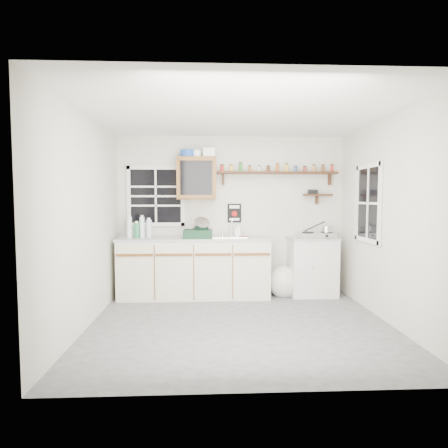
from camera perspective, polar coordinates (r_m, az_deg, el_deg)
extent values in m
cube|color=#4A4A4C|center=(4.67, 2.42, -15.12)|extent=(3.60, 3.20, 0.02)
cube|color=white|center=(4.53, 2.51, 16.61)|extent=(3.60, 3.20, 0.02)
cube|color=#BBB8A8|center=(4.63, -20.45, 0.40)|extent=(0.02, 3.20, 2.50)
cube|color=#BBB8A8|center=(4.93, 23.92, 0.51)|extent=(0.02, 3.20, 2.50)
cube|color=#BBB8A8|center=(6.03, 1.10, 1.40)|extent=(3.60, 0.02, 2.50)
cube|color=#BBB8A8|center=(2.83, 5.37, -1.45)|extent=(3.60, 0.02, 2.50)
cube|color=beige|center=(5.80, -4.52, -6.76)|extent=(2.27, 0.60, 0.88)
cube|color=#9A9DA1|center=(5.74, -4.54, -2.24)|extent=(2.31, 0.62, 0.04)
cube|color=brown|center=(5.55, -13.49, -4.63)|extent=(0.53, 0.02, 0.03)
cube|color=brown|center=(5.47, -7.62, -4.68)|extent=(0.53, 0.02, 0.03)
cube|color=brown|center=(5.45, -1.65, -4.68)|extent=(0.53, 0.02, 0.03)
cube|color=brown|center=(5.49, 4.30, -4.62)|extent=(0.53, 0.02, 0.03)
cube|color=silver|center=(6.05, 13.24, -6.41)|extent=(0.70, 0.55, 0.88)
cube|color=#9A9DA1|center=(5.99, 13.31, -2.12)|extent=(0.73, 0.57, 0.03)
cube|color=silver|center=(5.74, 0.80, -1.97)|extent=(0.52, 0.44, 0.03)
cylinder|color=silver|center=(5.89, 1.19, -0.51)|extent=(0.02, 0.02, 0.28)
cylinder|color=silver|center=(5.82, 1.24, 0.72)|extent=(0.02, 0.14, 0.02)
cube|color=brown|center=(5.86, -4.20, 6.94)|extent=(0.60, 0.30, 0.65)
cube|color=black|center=(5.70, -4.24, 7.03)|extent=(0.48, 0.02, 0.52)
cylinder|color=#1943A3|center=(5.90, -5.55, 10.62)|extent=(0.24, 0.24, 0.11)
cube|color=white|center=(5.89, -2.30, 10.79)|extent=(0.18, 0.15, 0.14)
cylinder|color=white|center=(5.84, -4.14, 10.64)|extent=(0.12, 0.12, 0.10)
cube|color=black|center=(6.03, 8.13, 7.73)|extent=(1.91, 0.18, 0.04)
cube|color=black|center=(5.97, -0.11, 6.85)|extent=(0.03, 0.10, 0.18)
cube|color=black|center=(6.28, 15.79, 6.56)|extent=(0.03, 0.10, 0.18)
cylinder|color=red|center=(5.94, -0.29, 8.46)|extent=(0.05, 0.05, 0.09)
cylinder|color=black|center=(5.94, -0.29, 8.99)|extent=(0.05, 0.05, 0.02)
cylinder|color=gold|center=(5.94, 1.13, 8.45)|extent=(0.05, 0.05, 0.09)
cylinder|color=black|center=(5.95, 1.13, 8.97)|extent=(0.05, 0.05, 0.02)
cylinder|color=#267226|center=(5.96, 2.55, 8.60)|extent=(0.05, 0.05, 0.13)
cylinder|color=black|center=(5.96, 2.55, 9.29)|extent=(0.05, 0.05, 0.02)
cylinder|color=#99591E|center=(5.97, 3.96, 8.37)|extent=(0.05, 0.05, 0.08)
cylinder|color=black|center=(5.97, 3.96, 8.83)|extent=(0.04, 0.04, 0.02)
cylinder|color=silver|center=(5.99, 5.36, 8.36)|extent=(0.05, 0.05, 0.08)
cylinder|color=black|center=(5.99, 5.36, 8.84)|extent=(0.04, 0.04, 0.02)
cylinder|color=#4C2614|center=(6.01, 6.75, 8.31)|extent=(0.06, 0.06, 0.08)
cylinder|color=black|center=(6.01, 6.75, 8.76)|extent=(0.05, 0.05, 0.02)
cylinder|color=#B24C19|center=(6.04, 8.13, 8.44)|extent=(0.05, 0.05, 0.11)
cylinder|color=black|center=(6.04, 8.14, 9.05)|extent=(0.05, 0.05, 0.02)
cylinder|color=gold|center=(6.06, 9.50, 8.42)|extent=(0.05, 0.05, 0.12)
cylinder|color=black|center=(6.07, 9.51, 9.05)|extent=(0.04, 0.04, 0.02)
cylinder|color=#334C8C|center=(6.10, 10.85, 8.18)|extent=(0.05, 0.05, 0.07)
cylinder|color=black|center=(6.10, 10.86, 8.61)|extent=(0.05, 0.05, 0.02)
cylinder|color=maroon|center=(6.13, 12.19, 8.13)|extent=(0.06, 0.06, 0.07)
cylinder|color=black|center=(6.13, 12.20, 8.55)|extent=(0.05, 0.05, 0.02)
cylinder|color=#BF8C3F|center=(6.17, 13.52, 8.20)|extent=(0.06, 0.06, 0.10)
cylinder|color=black|center=(6.17, 13.52, 8.73)|extent=(0.05, 0.05, 0.02)
cylinder|color=brown|center=(6.21, 14.82, 8.15)|extent=(0.05, 0.05, 0.10)
cylinder|color=black|center=(6.22, 14.83, 8.67)|extent=(0.05, 0.05, 0.02)
cylinder|color=red|center=(6.26, 16.11, 8.14)|extent=(0.05, 0.05, 0.11)
cylinder|color=black|center=(6.26, 16.12, 8.70)|extent=(0.04, 0.04, 0.02)
cube|color=black|center=(6.18, 14.07, 4.32)|extent=(0.45, 0.15, 0.03)
cube|color=black|center=(6.22, 13.95, 3.58)|extent=(0.03, 0.08, 0.14)
cube|color=black|center=(6.16, 13.36, 4.79)|extent=(0.14, 0.10, 0.07)
cube|color=black|center=(6.01, 1.59, 1.68)|extent=(0.22, 0.01, 0.30)
cube|color=white|center=(6.00, 1.60, 2.63)|extent=(0.16, 0.00, 0.05)
cylinder|color=#A50C0C|center=(6.00, 1.60, 1.58)|extent=(0.09, 0.01, 0.09)
cube|color=white|center=(6.01, 1.59, 0.72)|extent=(0.16, 0.00, 0.04)
cube|color=black|center=(6.04, -10.34, 4.19)|extent=(0.85, 0.02, 0.90)
cube|color=silver|center=(6.04, -10.34, 4.19)|extent=(0.93, 0.03, 0.98)
cube|color=black|center=(5.41, 21.13, 2.97)|extent=(0.02, 0.70, 1.00)
cube|color=silver|center=(5.41, 21.13, 2.97)|extent=(0.03, 0.78, 1.08)
cylinder|color=silver|center=(5.80, -14.23, -0.52)|extent=(0.08, 0.08, 0.32)
cylinder|color=white|center=(5.79, -14.25, 1.19)|extent=(0.04, 0.04, 0.03)
cylinder|color=#267243|center=(5.79, -13.16, -0.97)|extent=(0.09, 0.09, 0.22)
cylinder|color=white|center=(5.78, -13.17, 0.28)|extent=(0.05, 0.05, 0.03)
cylinder|color=silver|center=(5.77, -12.37, -0.53)|extent=(0.07, 0.07, 0.31)
cylinder|color=white|center=(5.76, -12.40, 1.16)|extent=(0.04, 0.04, 0.03)
cylinder|color=silver|center=(5.83, -11.38, -0.69)|extent=(0.09, 0.09, 0.27)
cylinder|color=white|center=(5.82, -11.40, 0.78)|extent=(0.05, 0.05, 0.03)
cube|color=#10321E|center=(5.62, -3.99, -1.51)|extent=(0.44, 0.34, 0.13)
cylinder|color=silver|center=(5.61, -3.46, -0.22)|extent=(0.30, 0.32, 0.25)
imported|color=white|center=(5.84, 2.22, -0.91)|extent=(0.12, 0.12, 0.21)
cube|color=maroon|center=(5.67, 2.96, -2.01)|extent=(0.16, 0.14, 0.02)
cube|color=silver|center=(5.99, 14.02, -1.64)|extent=(0.62, 0.37, 0.07)
cylinder|color=black|center=(5.94, 12.66, -1.25)|extent=(0.18, 0.18, 0.01)
cylinder|color=black|center=(6.03, 15.36, -1.23)|extent=(0.18, 0.18, 0.01)
cylinder|color=silver|center=(6.02, 15.37, -0.79)|extent=(0.17, 0.17, 0.10)
cylinder|color=black|center=(6.05, 13.64, -0.34)|extent=(0.33, 0.03, 0.17)
ellipsoid|color=silver|center=(5.95, 9.10, -8.75)|extent=(0.45, 0.41, 0.47)
cone|color=silver|center=(5.91, 9.31, -6.72)|extent=(0.13, 0.13, 0.13)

